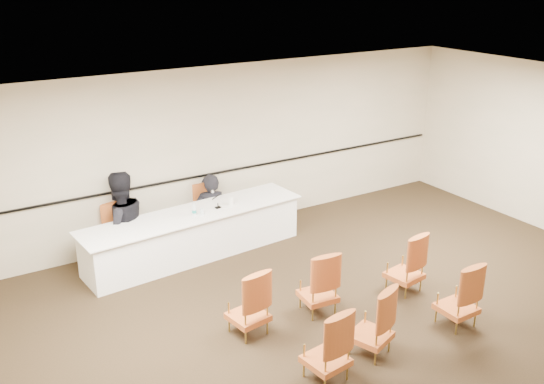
{
  "coord_description": "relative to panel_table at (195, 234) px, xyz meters",
  "views": [
    {
      "loc": [
        -4.65,
        -5.31,
        4.56
      ],
      "look_at": [
        0.2,
        2.6,
        1.1
      ],
      "focal_mm": 40.0,
      "sensor_mm": 36.0,
      "label": 1
    }
  ],
  "objects": [
    {
      "name": "wall_rail",
      "position": [
        0.94,
        0.76,
        0.72
      ],
      "size": [
        9.8,
        0.04,
        0.03
      ],
      "primitive_type": "cube",
      "color": "black",
      "rests_on": "wall_back"
    },
    {
      "name": "panelist_main",
      "position": [
        0.6,
        0.62,
        -0.05
      ],
      "size": [
        0.67,
        0.52,
        1.64
      ],
      "primitive_type": "imported",
      "rotation": [
        0.0,
        0.0,
        2.9
      ],
      "color": "black",
      "rests_on": "ground"
    },
    {
      "name": "aud_chair_front_left",
      "position": [
        -0.38,
        -2.48,
        0.09
      ],
      "size": [
        0.57,
        0.57,
        0.95
      ],
      "primitive_type": null,
      "rotation": [
        0.0,
        0.0,
        0.15
      ],
      "color": "#B0601F",
      "rests_on": "ground"
    },
    {
      "name": "papers",
      "position": [
        0.6,
        0.02,
        0.39
      ],
      "size": [
        0.3,
        0.23,
        0.0
      ],
      "primitive_type": "cube",
      "rotation": [
        0.0,
        0.0,
        0.02
      ],
      "color": "white",
      "rests_on": "panel_table"
    },
    {
      "name": "panelist_main_chair",
      "position": [
        0.6,
        0.62,
        0.09
      ],
      "size": [
        0.54,
        0.54,
        0.95
      ],
      "primitive_type": null,
      "rotation": [
        0.0,
        0.0,
        0.08
      ],
      "color": "#B0601F",
      "rests_on": "ground"
    },
    {
      "name": "aud_chair_back_right",
      "position": [
        2.12,
        -3.77,
        0.09
      ],
      "size": [
        0.51,
        0.51,
        0.95
      ],
      "primitive_type": null,
      "rotation": [
        0.0,
        0.0,
        0.01
      ],
      "color": "#B0601F",
      "rests_on": "ground"
    },
    {
      "name": "panel_table",
      "position": [
        0.0,
        0.0,
        0.0
      ],
      "size": [
        3.9,
        1.19,
        0.77
      ],
      "primitive_type": null,
      "rotation": [
        0.0,
        0.0,
        0.08
      ],
      "color": "white",
      "rests_on": "ground"
    },
    {
      "name": "drinking_glass",
      "position": [
        0.09,
        -0.13,
        0.43
      ],
      "size": [
        0.08,
        0.08,
        0.1
      ],
      "primitive_type": "cylinder",
      "rotation": [
        0.0,
        0.0,
        0.37
      ],
      "color": "silver",
      "rests_on": "panel_table"
    },
    {
      "name": "floor",
      "position": [
        0.94,
        -3.2,
        -0.38
      ],
      "size": [
        10.0,
        10.0,
        0.0
      ],
      "primitive_type": "plane",
      "color": "black",
      "rests_on": "ground"
    },
    {
      "name": "panelist_second_chair",
      "position": [
        -1.09,
        0.48,
        0.09
      ],
      "size": [
        0.54,
        0.54,
        0.95
      ],
      "primitive_type": null,
      "rotation": [
        0.0,
        0.0,
        0.08
      ],
      "color": "#B0601F",
      "rests_on": "ground"
    },
    {
      "name": "water_bottle",
      "position": [
        -0.03,
        -0.1,
        0.5
      ],
      "size": [
        0.1,
        0.1,
        0.24
      ],
      "primitive_type": null,
      "rotation": [
        0.0,
        0.0,
        0.5
      ],
      "color": "teal",
      "rests_on": "panel_table"
    },
    {
      "name": "panelist_second",
      "position": [
        -1.09,
        0.48,
        0.17
      ],
      "size": [
        1.03,
        0.84,
        1.96
      ],
      "primitive_type": "imported",
      "rotation": [
        0.0,
        0.0,
        3.25
      ],
      "color": "black",
      "rests_on": "ground"
    },
    {
      "name": "aud_chair_back_left",
      "position": [
        -0.07,
        -3.78,
        0.09
      ],
      "size": [
        0.56,
        0.56,
        0.95
      ],
      "primitive_type": null,
      "rotation": [
        0.0,
        0.0,
        0.13
      ],
      "color": "#B0601F",
      "rests_on": "ground"
    },
    {
      "name": "aud_chair_front_mid",
      "position": [
        0.71,
        -2.52,
        0.09
      ],
      "size": [
        0.55,
        0.55,
        0.95
      ],
      "primitive_type": null,
      "rotation": [
        0.0,
        0.0,
        -0.1
      ],
      "color": "#B0601F",
      "rests_on": "ground"
    },
    {
      "name": "ceiling",
      "position": [
        0.94,
        -3.2,
        2.62
      ],
      "size": [
        10.0,
        10.0,
        0.0
      ],
      "primitive_type": "plane",
      "rotation": [
        3.14,
        0.0,
        0.0
      ],
      "color": "white",
      "rests_on": "ground"
    },
    {
      "name": "aud_chair_back_mid",
      "position": [
        0.7,
        -3.66,
        0.09
      ],
      "size": [
        0.64,
        0.64,
        0.95
      ],
      "primitive_type": null,
      "rotation": [
        0.0,
        0.0,
        0.36
      ],
      "color": "#B0601F",
      "rests_on": "ground"
    },
    {
      "name": "microphone",
      "position": [
        0.44,
        -0.02,
        0.52
      ],
      "size": [
        0.12,
        0.21,
        0.28
      ],
      "primitive_type": null,
      "rotation": [
        0.0,
        0.0,
        0.12
      ],
      "color": "black",
      "rests_on": "panel_table"
    },
    {
      "name": "wall_back",
      "position": [
        0.94,
        0.8,
        1.12
      ],
      "size": [
        10.0,
        0.04,
        3.0
      ],
      "primitive_type": "cube",
      "color": "beige",
      "rests_on": "ground"
    },
    {
      "name": "coffee_cup",
      "position": [
        0.69,
        -0.01,
        0.45
      ],
      "size": [
        0.12,
        0.12,
        0.14
      ],
      "primitive_type": "cylinder",
      "rotation": [
        0.0,
        0.0,
        0.42
      ],
      "color": "white",
      "rests_on": "panel_table"
    },
    {
      "name": "aud_chair_front_right",
      "position": [
        2.16,
        -2.71,
        0.09
      ],
      "size": [
        0.57,
        0.57,
        0.95
      ],
      "primitive_type": null,
      "rotation": [
        0.0,
        0.0,
        0.16
      ],
      "color": "#B0601F",
      "rests_on": "ground"
    }
  ]
}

